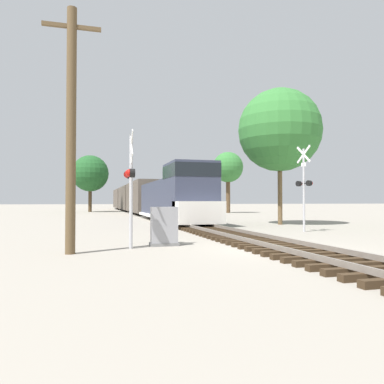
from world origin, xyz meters
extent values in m
plane|color=gray|center=(0.00, 0.00, 0.00)|extent=(400.00, 400.00, 0.00)
cube|color=#382819|center=(0.00, -4.50, 0.08)|extent=(2.60, 0.22, 0.16)
cube|color=#382819|center=(0.00, -3.90, 0.08)|extent=(2.60, 0.22, 0.16)
cube|color=#382819|center=(0.00, -3.30, 0.08)|extent=(2.60, 0.22, 0.16)
cube|color=#382819|center=(0.00, -2.70, 0.08)|extent=(2.60, 0.22, 0.16)
cube|color=#382819|center=(0.00, -2.10, 0.08)|extent=(2.60, 0.22, 0.16)
cube|color=#382819|center=(0.00, -1.50, 0.08)|extent=(2.60, 0.22, 0.16)
cube|color=#382819|center=(0.00, -0.90, 0.08)|extent=(2.60, 0.22, 0.16)
cube|color=#382819|center=(0.00, -0.30, 0.08)|extent=(2.60, 0.22, 0.16)
cube|color=#382819|center=(0.00, 0.30, 0.08)|extent=(2.60, 0.22, 0.16)
cube|color=#382819|center=(0.00, 0.90, 0.08)|extent=(2.60, 0.22, 0.16)
cube|color=#382819|center=(0.00, 1.50, 0.08)|extent=(2.60, 0.22, 0.16)
cube|color=#382819|center=(0.00, 2.10, 0.08)|extent=(2.60, 0.22, 0.16)
cube|color=#382819|center=(0.00, 2.70, 0.08)|extent=(2.60, 0.22, 0.16)
cube|color=#382819|center=(0.00, 3.30, 0.08)|extent=(2.60, 0.22, 0.16)
cube|color=#382819|center=(0.00, 3.90, 0.08)|extent=(2.60, 0.22, 0.16)
cube|color=#382819|center=(0.00, 4.50, 0.08)|extent=(2.60, 0.22, 0.16)
cube|color=#382819|center=(0.00, 5.10, 0.08)|extent=(2.60, 0.22, 0.16)
cube|color=#382819|center=(0.00, 5.70, 0.08)|extent=(2.60, 0.22, 0.16)
cube|color=#382819|center=(0.00, 6.30, 0.08)|extent=(2.60, 0.22, 0.16)
cube|color=#382819|center=(0.00, 6.90, 0.08)|extent=(2.60, 0.22, 0.16)
cube|color=#382819|center=(0.00, 7.50, 0.08)|extent=(2.60, 0.22, 0.16)
cube|color=#382819|center=(0.00, 8.10, 0.08)|extent=(2.60, 0.22, 0.16)
cube|color=#382819|center=(0.00, 8.70, 0.08)|extent=(2.60, 0.22, 0.16)
cube|color=#382819|center=(0.00, 9.30, 0.08)|extent=(2.60, 0.22, 0.16)
cube|color=#382819|center=(0.00, 9.90, 0.08)|extent=(2.60, 0.22, 0.16)
cube|color=#382819|center=(0.00, 10.50, 0.08)|extent=(2.60, 0.22, 0.16)
cube|color=#382819|center=(0.00, 11.10, 0.08)|extent=(2.60, 0.22, 0.16)
cube|color=#382819|center=(0.00, 11.70, 0.08)|extent=(2.60, 0.22, 0.16)
cube|color=#382819|center=(0.00, 12.30, 0.08)|extent=(2.60, 0.22, 0.16)
cube|color=#382819|center=(0.00, 12.90, 0.08)|extent=(2.60, 0.22, 0.16)
cube|color=#382819|center=(0.00, 13.50, 0.08)|extent=(2.60, 0.22, 0.16)
cube|color=#382819|center=(0.00, 14.10, 0.08)|extent=(2.60, 0.22, 0.16)
cube|color=#382819|center=(0.00, 14.70, 0.08)|extent=(2.60, 0.22, 0.16)
cube|color=#382819|center=(0.00, 15.30, 0.08)|extent=(2.60, 0.22, 0.16)
cube|color=#382819|center=(0.00, 15.90, 0.08)|extent=(2.60, 0.22, 0.16)
cube|color=#382819|center=(0.00, 16.50, 0.08)|extent=(2.60, 0.22, 0.16)
cube|color=#382819|center=(0.00, 17.10, 0.08)|extent=(2.60, 0.22, 0.16)
cube|color=#382819|center=(0.00, 17.70, 0.08)|extent=(2.60, 0.22, 0.16)
cube|color=#382819|center=(0.00, 18.30, 0.08)|extent=(2.60, 0.22, 0.16)
cube|color=#382819|center=(0.00, 18.90, 0.08)|extent=(2.60, 0.22, 0.16)
cube|color=#382819|center=(0.00, 19.50, 0.08)|extent=(2.60, 0.22, 0.16)
cube|color=slate|center=(-0.72, 0.00, 0.23)|extent=(0.07, 160.00, 0.15)
cube|color=slate|center=(0.72, 0.00, 0.23)|extent=(0.07, 160.00, 0.15)
cube|color=#33384C|center=(0.00, 20.31, 1.80)|extent=(2.43, 12.38, 2.97)
cube|color=#33384C|center=(0.00, 11.65, 2.22)|extent=(2.86, 3.89, 3.81)
cube|color=black|center=(0.00, 11.65, 3.55)|extent=(2.89, 3.93, 0.84)
cube|color=white|center=(0.00, 9.70, 0.98)|extent=(2.86, 1.77, 1.33)
cube|color=white|center=(0.00, 17.66, 0.43)|extent=(2.92, 17.34, 0.24)
cube|color=black|center=(0.00, 11.91, 0.50)|extent=(1.58, 2.20, 1.00)
cube|color=black|center=(0.00, 23.41, 0.50)|extent=(1.58, 2.20, 1.00)
cube|color=brown|center=(0.00, 35.04, 2.17)|extent=(2.72, 14.02, 3.73)
cube|color=black|center=(0.00, 30.49, 0.45)|extent=(1.58, 2.20, 0.90)
cube|color=black|center=(0.00, 39.60, 0.45)|extent=(1.58, 2.20, 0.90)
cube|color=brown|center=(0.00, 50.59, 2.17)|extent=(2.72, 14.02, 3.73)
cube|color=black|center=(0.00, 46.04, 0.45)|extent=(1.58, 2.20, 0.90)
cube|color=black|center=(0.00, 55.15, 0.45)|extent=(1.58, 2.20, 0.90)
cube|color=brown|center=(0.00, 66.14, 2.17)|extent=(2.72, 14.02, 3.73)
cube|color=black|center=(0.00, 61.58, 0.45)|extent=(1.58, 2.20, 0.90)
cube|color=black|center=(0.00, 70.69, 0.45)|extent=(1.58, 2.20, 0.90)
cylinder|color=#B7B7BC|center=(-4.85, 1.42, 1.97)|extent=(0.12, 0.12, 3.93)
cube|color=white|center=(-4.85, 1.42, 3.63)|extent=(0.03, 0.93, 0.93)
cube|color=white|center=(-4.85, 1.42, 3.63)|extent=(0.03, 0.93, 0.93)
cube|color=black|center=(-4.85, 1.42, 2.60)|extent=(0.06, 0.86, 0.06)
cylinder|color=black|center=(-4.85, 1.77, 2.60)|extent=(0.18, 0.30, 0.30)
sphere|color=red|center=(-4.95, 1.77, 2.60)|extent=(0.26, 0.26, 0.26)
cylinder|color=black|center=(-4.85, 1.07, 2.60)|extent=(0.18, 0.30, 0.30)
sphere|color=red|center=(-4.95, 1.07, 2.60)|extent=(0.26, 0.26, 0.26)
cube|color=white|center=(-4.85, 1.42, 3.08)|extent=(0.03, 0.32, 0.20)
cylinder|color=#B7B7BC|center=(4.84, 6.09, 2.23)|extent=(0.12, 0.12, 4.47)
cube|color=white|center=(4.84, 6.09, 4.17)|extent=(0.31, 0.89, 0.93)
cube|color=white|center=(4.84, 6.09, 4.17)|extent=(0.31, 0.89, 0.93)
cube|color=black|center=(4.84, 6.09, 2.60)|extent=(0.32, 0.84, 0.06)
cylinder|color=black|center=(4.94, 5.75, 2.60)|extent=(0.26, 0.34, 0.30)
sphere|color=red|center=(5.04, 5.78, 2.60)|extent=(0.26, 0.26, 0.26)
cylinder|color=black|center=(4.73, 6.42, 2.60)|extent=(0.26, 0.34, 0.30)
sphere|color=red|center=(4.82, 6.45, 2.60)|extent=(0.26, 0.26, 0.26)
cube|color=white|center=(4.84, 6.09, 3.62)|extent=(0.13, 0.31, 0.20)
cube|color=slate|center=(-3.58, 1.94, 0.06)|extent=(1.06, 0.51, 0.12)
cube|color=#939399|center=(-3.58, 1.94, 0.78)|extent=(0.96, 0.46, 1.32)
cylinder|color=brown|center=(-6.81, 0.60, 3.88)|extent=(0.31, 0.31, 7.77)
cube|color=brown|center=(-6.81, 0.60, 7.17)|extent=(1.80, 0.12, 0.12)
cylinder|color=brown|center=(6.69, 12.12, 2.46)|extent=(0.32, 0.32, 4.93)
sphere|color=#337533|center=(6.69, 12.12, 6.68)|extent=(5.86, 5.86, 5.86)
cylinder|color=brown|center=(12.44, 37.65, 2.58)|extent=(0.59, 0.59, 5.16)
sphere|color=#337533|center=(12.44, 37.65, 6.44)|extent=(4.28, 4.28, 4.28)
cylinder|color=#473521|center=(-6.30, 47.67, 2.12)|extent=(0.52, 0.52, 4.24)
sphere|color=#1E5123|center=(-6.30, 47.67, 5.91)|extent=(5.56, 5.56, 5.56)
camera|label=1|loc=(-6.20, -11.67, 1.65)|focal=35.00mm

